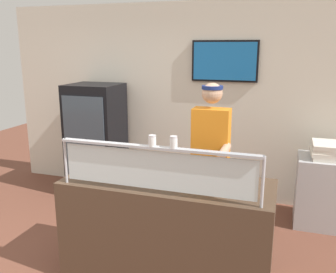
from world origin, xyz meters
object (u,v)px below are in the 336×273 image
object	(u,v)px
pepper_flake_shaker	(174,143)
pizza_server	(187,178)
pizza_tray	(182,179)
drink_fridge	(96,140)
parmesan_shaker	(152,141)
worker_figure	(211,155)
pizza_box_stack	(332,151)

from	to	relation	value
pepper_flake_shaker	pizza_server	bearing A→B (deg)	85.90
pizza_tray	drink_fridge	distance (m)	2.35
drink_fridge	pizza_server	bearing A→B (deg)	-41.74
parmesan_shaker	drink_fridge	xyz separation A→B (m)	(-1.59, 1.92, -0.58)
worker_figure	pizza_server	bearing A→B (deg)	-95.58
pepper_flake_shaker	drink_fridge	xyz separation A→B (m)	(-1.76, 1.92, -0.59)
pizza_box_stack	parmesan_shaker	bearing A→B (deg)	-128.99
pizza_server	drink_fridge	distance (m)	2.40
pizza_box_stack	pepper_flake_shaker	bearing A→B (deg)	-125.61
parmesan_shaker	pizza_box_stack	bearing A→B (deg)	51.01
worker_figure	pizza_box_stack	world-z (taller)	worker_figure
pizza_server	pizza_box_stack	size ratio (longest dim) A/B	0.60
pepper_flake_shaker	parmesan_shaker	bearing A→B (deg)	-180.00
parmesan_shaker	pizza_box_stack	xyz separation A→B (m)	(1.52, 1.88, -0.46)
pepper_flake_shaker	pizza_tray	bearing A→B (deg)	94.19
worker_figure	drink_fridge	xyz separation A→B (m)	(-1.85, 0.90, -0.20)
pizza_server	worker_figure	xyz separation A→B (m)	(0.07, 0.69, 0.02)
pizza_tray	pepper_flake_shaker	world-z (taller)	pepper_flake_shaker
worker_figure	drink_fridge	size ratio (longest dim) A/B	1.10
pizza_tray	parmesan_shaker	world-z (taller)	parmesan_shaker
drink_fridge	pizza_tray	bearing A→B (deg)	-42.17
pepper_flake_shaker	pizza_box_stack	xyz separation A→B (m)	(1.34, 1.88, -0.46)
pepper_flake_shaker	worker_figure	xyz separation A→B (m)	(0.09, 1.02, -0.38)
parmesan_shaker	pizza_box_stack	size ratio (longest dim) A/B	0.19
pizza_tray	pizza_server	size ratio (longest dim) A/B	1.53
pizza_tray	pepper_flake_shaker	size ratio (longest dim) A/B	4.50
pepper_flake_shaker	pizza_box_stack	distance (m)	2.35
worker_figure	pepper_flake_shaker	bearing A→B (deg)	-95.11
pepper_flake_shaker	drink_fridge	distance (m)	2.67
pizza_server	parmesan_shaker	size ratio (longest dim) A/B	3.13
pizza_box_stack	drink_fridge	bearing A→B (deg)	179.20
drink_fridge	worker_figure	bearing A→B (deg)	-25.90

